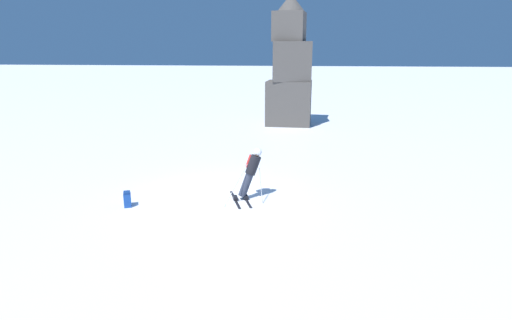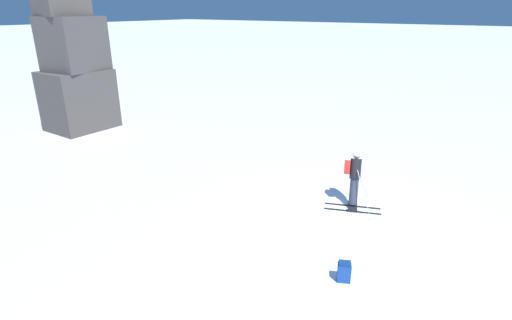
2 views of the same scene
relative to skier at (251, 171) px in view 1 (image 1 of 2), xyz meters
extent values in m
plane|color=white|center=(-1.20, -0.16, -0.97)|extent=(300.00, 300.00, 0.00)
cube|color=black|center=(-0.49, -0.23, -0.97)|extent=(0.72, 1.63, 0.01)
cube|color=black|center=(-0.16, -0.09, -0.97)|extent=(0.72, 1.63, 0.01)
cube|color=black|center=(-0.49, -0.23, -0.90)|extent=(0.23, 0.31, 0.12)
cube|color=black|center=(-0.16, -0.09, -0.90)|extent=(0.23, 0.31, 0.12)
cylinder|color=#2D3342|center=(-0.15, -0.09, -0.47)|extent=(0.59, 0.44, 0.85)
cylinder|color=black|center=(0.08, 0.00, 0.20)|extent=(0.63, 0.52, 0.71)
sphere|color=tan|center=(0.22, 0.06, 0.61)|extent=(0.36, 0.32, 0.29)
sphere|color=silver|center=(0.23, 0.06, 0.63)|extent=(0.41, 0.37, 0.34)
cube|color=#AD231E|center=(0.00, 0.25, 0.23)|extent=(0.45, 0.32, 0.51)
cylinder|color=#B7B7BC|center=(-0.40, -0.51, -0.36)|extent=(0.64, 0.81, 1.24)
cylinder|color=#B7B7BC|center=(0.37, -0.20, -0.44)|extent=(0.21, 0.50, 1.08)
cube|color=#4C4742|center=(0.12, 14.81, 0.51)|extent=(2.97, 2.52, 2.96)
cube|color=#4C4742|center=(0.24, 14.72, 3.25)|extent=(2.75, 2.53, 2.54)
cube|color=#4C4742|center=(0.03, 14.87, 5.45)|extent=(2.17, 2.07, 1.86)
cone|color=#4C4742|center=(0.12, 14.81, 6.93)|extent=(1.78, 1.78, 1.10)
cube|color=#194293|center=(-3.77, -1.35, -0.75)|extent=(0.33, 0.37, 0.44)
cube|color=navy|center=(-3.77, -1.35, -0.50)|extent=(0.30, 0.33, 0.06)
camera|label=1|loc=(2.14, -12.52, 3.76)|focal=28.00mm
camera|label=2|loc=(-11.16, -4.03, 4.92)|focal=28.00mm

